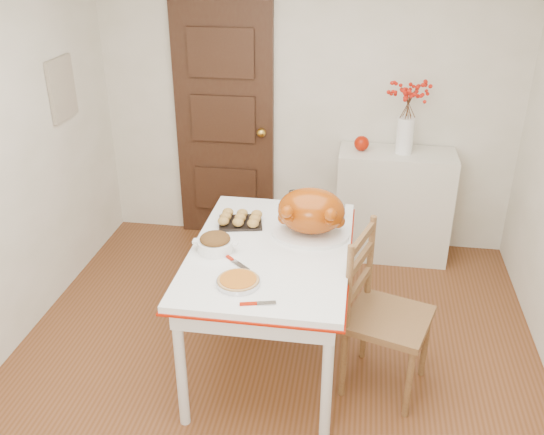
% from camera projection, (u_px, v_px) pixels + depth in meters
% --- Properties ---
extents(floor, '(3.50, 4.00, 0.00)m').
position_uv_depth(floor, '(268.00, 383.00, 3.73)').
color(floor, '#593014').
rests_on(floor, ground).
extents(wall_back, '(3.50, 0.00, 2.50)m').
position_uv_depth(wall_back, '(306.00, 103.00, 4.94)').
color(wall_back, silver).
rests_on(wall_back, ground).
extents(door_back, '(0.85, 0.06, 2.06)m').
position_uv_depth(door_back, '(225.00, 125.00, 5.11)').
color(door_back, '#331F13').
rests_on(door_back, ground).
extents(photo_board, '(0.03, 0.35, 0.45)m').
position_uv_depth(photo_board, '(62.00, 89.00, 4.36)').
color(photo_board, beige).
rests_on(photo_board, ground).
extents(sideboard, '(0.94, 0.42, 0.94)m').
position_uv_depth(sideboard, '(393.00, 205.00, 4.99)').
color(sideboard, beige).
rests_on(sideboard, floor).
extents(kitchen_table, '(0.96, 1.41, 0.84)m').
position_uv_depth(kitchen_table, '(271.00, 306.00, 3.75)').
color(kitchen_table, white).
rests_on(kitchen_table, floor).
extents(chair_oak, '(0.58, 0.58, 1.04)m').
position_uv_depth(chair_oak, '(389.00, 316.00, 3.49)').
color(chair_oak, brown).
rests_on(chair_oak, floor).
extents(berry_vase, '(0.31, 0.31, 0.60)m').
position_uv_depth(berry_vase, '(407.00, 117.00, 4.64)').
color(berry_vase, white).
rests_on(berry_vase, sideboard).
extents(apple, '(0.12, 0.12, 0.12)m').
position_uv_depth(apple, '(362.00, 143.00, 4.79)').
color(apple, '#991402').
rests_on(apple, sideboard).
extents(turkey_platter, '(0.55, 0.47, 0.30)m').
position_uv_depth(turkey_platter, '(311.00, 213.00, 3.64)').
color(turkey_platter, '#993901').
rests_on(turkey_platter, kitchen_table).
extents(pumpkin_pie, '(0.29, 0.29, 0.05)m').
position_uv_depth(pumpkin_pie, '(238.00, 281.00, 3.19)').
color(pumpkin_pie, '#B25D17').
rests_on(pumpkin_pie, kitchen_table).
extents(stuffing_dish, '(0.30, 0.25, 0.10)m').
position_uv_depth(stuffing_dish, '(215.00, 243.00, 3.51)').
color(stuffing_dish, '#563215').
rests_on(stuffing_dish, kitchen_table).
extents(rolls_tray, '(0.31, 0.27, 0.07)m').
position_uv_depth(rolls_tray, '(240.00, 219.00, 3.83)').
color(rolls_tray, '#B1843A').
rests_on(rolls_tray, kitchen_table).
extents(pie_server, '(0.19, 0.10, 0.01)m').
position_uv_depth(pie_server, '(258.00, 303.00, 3.03)').
color(pie_server, silver).
rests_on(pie_server, kitchen_table).
extents(carving_knife, '(0.21, 0.19, 0.01)m').
position_uv_depth(carving_knife, '(236.00, 262.00, 3.40)').
color(carving_knife, silver).
rests_on(carving_knife, kitchen_table).
extents(drinking_glass, '(0.09, 0.09, 0.12)m').
position_uv_depth(drinking_glass, '(294.00, 200.00, 4.04)').
color(drinking_glass, white).
rests_on(drinking_glass, kitchen_table).
extents(shaker_pair, '(0.10, 0.06, 0.09)m').
position_uv_depth(shaker_pair, '(338.00, 211.00, 3.92)').
color(shaker_pair, white).
rests_on(shaker_pair, kitchen_table).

